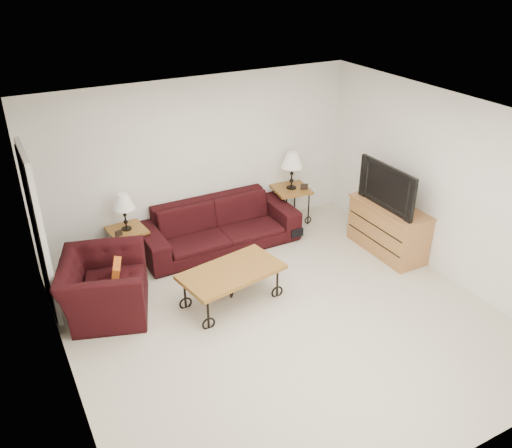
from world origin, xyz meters
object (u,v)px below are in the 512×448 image
at_px(lamp_right, 292,171).
at_px(armchair, 104,286).
at_px(tv_stand, 388,229).
at_px(sofa, 219,226).
at_px(backpack, 293,228).
at_px(side_table_right, 291,205).
at_px(coffee_table, 232,286).
at_px(lamp_left, 125,212).
at_px(television, 393,186).
at_px(side_table_left, 129,246).

relative_size(lamp_right, armchair, 0.53).
height_order(lamp_right, tv_stand, lamp_right).
height_order(sofa, backpack, sofa).
xyz_separation_m(side_table_right, backpack, (-0.28, -0.54, -0.10)).
height_order(lamp_right, backpack, lamp_right).
relative_size(side_table_right, armchair, 0.53).
height_order(armchair, backpack, armchair).
relative_size(coffee_table, tv_stand, 1.03).
height_order(side_table_right, backpack, side_table_right).
distance_m(sofa, lamp_right, 1.51).
bearing_deg(side_table_right, lamp_left, 180.00).
bearing_deg(sofa, backpack, -17.92).
xyz_separation_m(tv_stand, television, (-0.02, 0.00, 0.70)).
distance_m(side_table_right, lamp_right, 0.61).
xyz_separation_m(coffee_table, armchair, (-1.47, 0.57, 0.13)).
relative_size(coffee_table, armchair, 1.12).
relative_size(lamp_left, television, 0.49).
bearing_deg(backpack, sofa, 143.20).
height_order(coffee_table, backpack, coffee_table).
bearing_deg(armchair, sofa, -48.22).
bearing_deg(tv_stand, television, 180.00).
bearing_deg(side_table_left, television, -23.37).
relative_size(side_table_right, television, 0.55).
xyz_separation_m(lamp_left, television, (3.49, -1.51, 0.26)).
xyz_separation_m(side_table_left, tv_stand, (3.51, -1.51, 0.10)).
height_order(coffee_table, television, television).
height_order(side_table_left, armchair, armchair).
bearing_deg(television, backpack, -133.18).
xyz_separation_m(side_table_left, backpack, (2.46, -0.54, -0.07)).
xyz_separation_m(armchair, television, (4.08, -0.49, 0.70)).
distance_m(side_table_right, tv_stand, 1.69).
height_order(sofa, coffee_table, sofa).
relative_size(side_table_left, television, 0.49).
xyz_separation_m(television, backpack, (-1.03, 0.97, -0.87)).
bearing_deg(sofa, coffee_table, -108.47).
height_order(side_table_right, coffee_table, side_table_right).
distance_m(side_table_left, side_table_right, 2.74).
bearing_deg(tv_stand, sofa, 148.43).
distance_m(side_table_left, coffee_table, 1.82).
distance_m(coffee_table, armchair, 1.59).
xyz_separation_m(lamp_left, coffee_table, (0.88, -1.59, -0.57)).
bearing_deg(lamp_left, lamp_right, 0.00).
distance_m(side_table_left, lamp_left, 0.54).
distance_m(lamp_left, tv_stand, 3.84).
bearing_deg(lamp_left, sofa, -7.60).
height_order(coffee_table, armchair, armchair).
bearing_deg(tv_stand, backpack, 137.37).
relative_size(sofa, side_table_left, 4.42).
bearing_deg(television, tv_stand, 90.00).
bearing_deg(sofa, television, -31.81).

